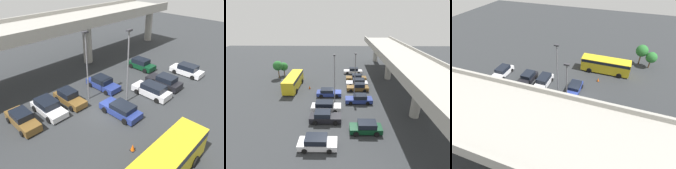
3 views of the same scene
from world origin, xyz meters
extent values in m
plane|color=#2D3033|center=(0.00, 0.00, 0.00)|extent=(109.09, 109.09, 0.00)
cube|color=#9E9B93|center=(0.00, 12.07, 7.25)|extent=(50.91, 7.93, 0.90)
cube|color=#9E9B93|center=(0.00, 8.25, 7.98)|extent=(50.91, 0.30, 0.55)
cube|color=#9E9B93|center=(0.00, 15.89, 7.98)|extent=(50.91, 0.30, 0.55)
cylinder|color=#9E9B93|center=(8.49, 12.07, 3.40)|extent=(1.44, 1.44, 6.80)
cube|color=silver|center=(-12.44, 3.83, 0.52)|extent=(1.83, 4.83, 0.66)
cube|color=black|center=(-12.44, 4.01, 1.21)|extent=(1.69, 2.23, 0.73)
cylinder|color=black|center=(-11.50, 2.33, 0.34)|extent=(0.22, 0.68, 0.68)
cylinder|color=black|center=(-13.38, 2.33, 0.34)|extent=(0.22, 0.68, 0.68)
cylinder|color=black|center=(-11.50, 5.32, 0.34)|extent=(0.22, 0.68, 0.68)
cube|color=brown|center=(-6.99, 4.22, 0.56)|extent=(1.74, 4.78, 0.78)
cube|color=black|center=(-6.99, 4.36, 1.27)|extent=(1.60, 2.18, 0.64)
cylinder|color=black|center=(-6.10, 2.74, 0.31)|extent=(0.22, 0.63, 0.63)
cylinder|color=black|center=(-7.88, 2.74, 0.31)|extent=(0.22, 0.63, 0.63)
cylinder|color=black|center=(-6.10, 5.70, 0.31)|extent=(0.22, 0.63, 0.63)
cylinder|color=black|center=(-7.88, 5.70, 0.31)|extent=(0.22, 0.63, 0.63)
cube|color=silver|center=(-3.99, 4.16, 0.52)|extent=(1.98, 4.70, 0.64)
cube|color=black|center=(-3.99, 4.50, 1.20)|extent=(1.82, 2.53, 0.73)
cylinder|color=black|center=(-2.98, 2.70, 0.36)|extent=(0.22, 0.71, 0.71)
cylinder|color=black|center=(-5.00, 2.70, 0.36)|extent=(0.22, 0.71, 0.71)
cylinder|color=black|center=(-2.98, 5.61, 0.36)|extent=(0.22, 0.71, 0.71)
cylinder|color=black|center=(-5.00, 5.61, 0.36)|extent=(0.22, 0.71, 0.71)
cube|color=brown|center=(-1.21, 4.08, 0.54)|extent=(1.71, 4.50, 0.71)
cube|color=black|center=(-1.21, 4.42, 1.27)|extent=(1.57, 2.12, 0.75)
cylinder|color=black|center=(-0.34, 2.68, 0.33)|extent=(0.22, 0.67, 0.67)
cylinder|color=black|center=(-2.09, 2.68, 0.33)|extent=(0.22, 0.67, 0.67)
cylinder|color=black|center=(-0.34, 5.47, 0.33)|extent=(0.22, 0.67, 0.67)
cylinder|color=black|center=(-2.09, 5.47, 0.33)|extent=(0.22, 0.67, 0.67)
cube|color=navy|center=(1.29, -1.68, 0.53)|extent=(1.96, 4.75, 0.68)
cube|color=black|center=(1.29, -2.05, 1.15)|extent=(1.80, 2.48, 0.56)
cylinder|color=black|center=(0.29, -0.21, 0.34)|extent=(0.22, 0.69, 0.69)
cylinder|color=black|center=(2.29, -0.21, 0.34)|extent=(0.22, 0.69, 0.69)
cylinder|color=black|center=(0.29, -3.16, 0.34)|extent=(0.22, 0.69, 0.69)
cylinder|color=black|center=(2.29, -3.16, 0.34)|extent=(0.22, 0.69, 0.69)
cube|color=navy|center=(4.01, 3.83, 0.52)|extent=(1.90, 4.81, 0.70)
cube|color=black|center=(4.01, 4.03, 1.21)|extent=(1.75, 2.35, 0.68)
cylinder|color=black|center=(4.99, 2.34, 0.31)|extent=(0.22, 0.62, 0.62)
cylinder|color=black|center=(3.04, 2.34, 0.31)|extent=(0.22, 0.62, 0.62)
cylinder|color=black|center=(4.99, 5.32, 0.31)|extent=(0.22, 0.62, 0.62)
cylinder|color=black|center=(3.04, 5.32, 0.31)|extent=(0.22, 0.62, 0.62)
cube|color=silver|center=(6.93, -1.79, 0.57)|extent=(1.94, 4.84, 0.79)
cube|color=black|center=(6.93, -2.09, 1.30)|extent=(1.78, 2.82, 0.67)
cylinder|color=black|center=(5.94, -0.29, 0.32)|extent=(0.22, 0.64, 0.64)
cylinder|color=black|center=(7.92, -0.29, 0.32)|extent=(0.22, 0.64, 0.64)
cylinder|color=black|center=(5.94, -3.29, 0.32)|extent=(0.22, 0.64, 0.64)
cylinder|color=black|center=(7.92, -3.29, 0.32)|extent=(0.22, 0.64, 0.64)
cube|color=black|center=(10.02, -1.65, 0.59)|extent=(1.98, 4.70, 0.79)
cube|color=black|center=(10.02, -2.06, 1.32)|extent=(1.82, 2.33, 0.67)
cylinder|color=black|center=(9.01, -0.20, 0.36)|extent=(0.22, 0.71, 0.71)
cylinder|color=black|center=(11.03, -0.20, 0.36)|extent=(0.22, 0.71, 0.71)
cylinder|color=black|center=(9.01, -3.11, 0.36)|extent=(0.22, 0.71, 0.71)
cylinder|color=black|center=(11.03, -3.11, 0.36)|extent=(0.22, 0.71, 0.71)
cube|color=#0C381E|center=(12.52, 3.96, 0.55)|extent=(1.85, 4.35, 0.71)
cube|color=black|center=(12.52, 4.11, 1.26)|extent=(1.70, 2.46, 0.70)
cylinder|color=black|center=(13.47, 2.61, 0.36)|extent=(0.22, 0.71, 0.71)
cylinder|color=black|center=(11.58, 2.61, 0.36)|extent=(0.22, 0.71, 0.71)
cylinder|color=black|center=(13.47, 5.30, 0.36)|extent=(0.22, 0.71, 0.71)
cylinder|color=black|center=(11.58, 5.30, 0.36)|extent=(0.22, 0.71, 0.71)
cube|color=silver|center=(15.55, -2.15, 0.53)|extent=(1.97, 4.65, 0.72)
cube|color=black|center=(15.55, -2.29, 1.23)|extent=(1.81, 2.60, 0.68)
cylinder|color=black|center=(14.55, -0.70, 0.31)|extent=(0.22, 0.62, 0.62)
cylinder|color=black|center=(16.56, -0.70, 0.31)|extent=(0.22, 0.62, 0.62)
cylinder|color=black|center=(14.55, -3.59, 0.31)|extent=(0.22, 0.62, 0.62)
cylinder|color=black|center=(16.56, -3.59, 0.31)|extent=(0.22, 0.62, 0.62)
cube|color=gold|center=(-2.53, -9.55, 1.52)|extent=(9.05, 2.42, 2.50)
cube|color=black|center=(-2.53, -9.55, 2.42)|extent=(8.87, 2.47, 0.55)
cylinder|color=black|center=(0.28, -8.32, 0.49)|extent=(0.97, 0.29, 0.97)
cylinder|color=black|center=(0.28, -10.78, 0.49)|extent=(0.97, 0.29, 0.97)
cylinder|color=black|center=(-5.34, -8.32, 0.49)|extent=(0.97, 0.29, 0.97)
cylinder|color=black|center=(-5.34, -10.78, 0.49)|extent=(0.97, 0.29, 0.97)
cylinder|color=slate|center=(3.74, -0.51, 4.26)|extent=(0.16, 0.16, 8.53)
cube|color=#333338|center=(3.74, -0.51, 8.63)|extent=(0.70, 0.35, 0.20)
cylinder|color=slate|center=(0.98, 3.23, 4.08)|extent=(0.16, 0.16, 8.16)
cube|color=#333338|center=(0.98, 3.23, 8.26)|extent=(0.70, 0.35, 0.20)
cylinder|color=brown|center=(-10.67, -14.06, 0.71)|extent=(0.24, 0.24, 1.42)
sphere|color=#286B2D|center=(-10.67, -14.06, 2.32)|extent=(2.13, 2.13, 2.13)
cylinder|color=brown|center=(-8.75, -14.81, 1.04)|extent=(0.24, 0.24, 2.08)
sphere|color=#286B2D|center=(-8.75, -14.81, 3.09)|extent=(2.36, 2.36, 2.36)
cube|color=black|center=(-1.94, -6.06, 0.02)|extent=(0.44, 0.44, 0.04)
cone|color=#EA590F|center=(-1.94, -6.06, 0.35)|extent=(0.40, 0.40, 0.70)
camera|label=1|loc=(-13.40, -14.55, 14.52)|focal=35.00mm
camera|label=2|loc=(32.11, 0.56, 15.03)|focal=28.00mm
camera|label=3|loc=(-4.60, 20.06, 18.99)|focal=28.00mm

